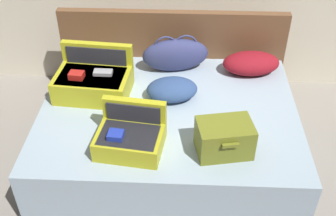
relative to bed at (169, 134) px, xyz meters
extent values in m
plane|color=gray|center=(0.00, -0.40, -0.26)|extent=(12.00, 12.00, 0.00)
cube|color=#99ADBC|center=(0.00, 0.00, 0.00)|extent=(2.00, 1.54, 0.52)
cube|color=brown|center=(0.00, 0.81, 0.22)|extent=(2.04, 0.08, 0.97)
cube|color=gold|center=(-0.62, 0.16, 0.36)|extent=(0.61, 0.41, 0.19)
cube|color=#28282D|center=(-0.62, 0.16, 0.39)|extent=(0.54, 0.36, 0.13)
cube|color=#B21E19|center=(-0.72, 0.12, 0.47)|extent=(0.12, 0.10, 0.05)
cube|color=#99999E|center=(-0.53, 0.18, 0.46)|extent=(0.15, 0.08, 0.03)
cube|color=gold|center=(-0.60, 0.36, 0.44)|extent=(0.58, 0.11, 0.36)
cube|color=#28282D|center=(-0.60, 0.33, 0.44)|extent=(0.49, 0.06, 0.31)
cube|color=gold|center=(-0.25, -0.48, 0.33)|extent=(0.48, 0.36, 0.14)
cube|color=#28282D|center=(-0.25, -0.48, 0.36)|extent=(0.42, 0.32, 0.10)
cube|color=#1E33A5|center=(-0.33, -0.51, 0.42)|extent=(0.11, 0.10, 0.05)
cube|color=gold|center=(-0.22, -0.30, 0.41)|extent=(0.45, 0.11, 0.30)
cube|color=#28282D|center=(-0.23, -0.34, 0.41)|extent=(0.38, 0.06, 0.26)
cube|color=olive|center=(0.40, -0.45, 0.35)|extent=(0.41, 0.32, 0.18)
cube|color=#28282D|center=(0.40, -0.45, 0.38)|extent=(0.36, 0.28, 0.13)
cube|color=#1E33A5|center=(0.34, -0.49, 0.45)|extent=(0.09, 0.08, 0.04)
cube|color=olive|center=(0.40, -0.45, 0.47)|extent=(0.41, 0.32, 0.06)
cube|color=olive|center=(0.42, -0.59, 0.44)|extent=(0.11, 0.04, 0.02)
ellipsoid|color=navy|center=(0.03, 0.57, 0.41)|extent=(0.60, 0.30, 0.30)
torus|color=navy|center=(-0.05, 0.56, 0.49)|extent=(0.21, 0.05, 0.21)
torus|color=navy|center=(0.12, 0.59, 0.49)|extent=(0.21, 0.05, 0.21)
ellipsoid|color=navy|center=(0.02, 0.14, 0.35)|extent=(0.44, 0.34, 0.17)
ellipsoid|color=maroon|center=(0.69, 0.55, 0.36)|extent=(0.52, 0.33, 0.19)
camera|label=1|loc=(0.11, -2.58, 2.27)|focal=44.86mm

